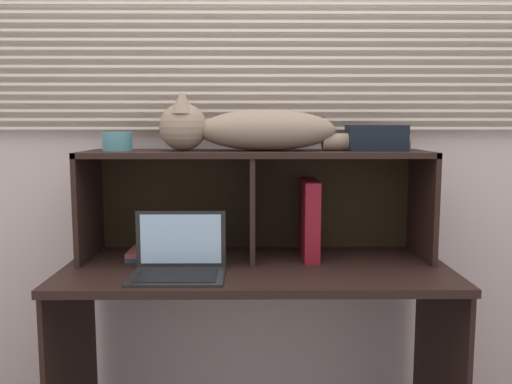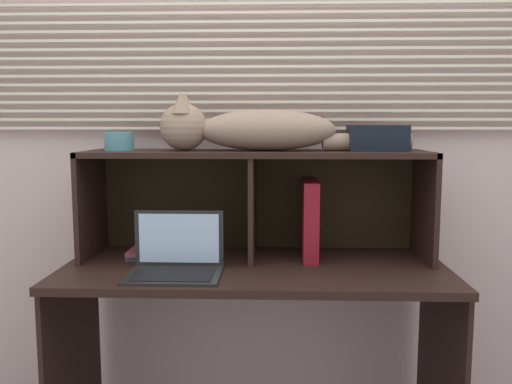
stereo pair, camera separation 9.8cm
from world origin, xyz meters
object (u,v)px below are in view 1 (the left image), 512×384
(laptop, at_px, (178,262))
(binder_upright, at_px, (309,218))
(book_stack, at_px, (151,252))
(storage_box, at_px, (376,138))
(cat, at_px, (249,129))
(small_basket, at_px, (117,141))

(laptop, relative_size, binder_upright, 1.06)
(laptop, distance_m, book_stack, 0.30)
(binder_upright, height_order, storage_box, storage_box)
(book_stack, xyz_separation_m, storage_box, (0.91, 0.00, 0.46))
(cat, relative_size, small_basket, 8.55)
(laptop, height_order, book_stack, laptop)
(binder_upright, xyz_separation_m, book_stack, (-0.64, -0.00, -0.14))
(binder_upright, distance_m, storage_box, 0.42)
(book_stack, distance_m, storage_box, 1.02)
(book_stack, relative_size, small_basket, 2.01)
(laptop, distance_m, storage_box, 0.92)
(small_basket, bearing_deg, binder_upright, 0.00)
(cat, relative_size, laptop, 2.99)
(laptop, relative_size, storage_box, 1.46)
(laptop, distance_m, binder_upright, 0.58)
(storage_box, bearing_deg, laptop, -160.72)
(laptop, relative_size, book_stack, 1.42)
(book_stack, bearing_deg, storage_box, 0.06)
(cat, distance_m, small_basket, 0.52)
(cat, bearing_deg, laptop, -133.36)
(small_basket, xyz_separation_m, storage_box, (1.03, 0.00, 0.01))
(laptop, xyz_separation_m, small_basket, (-0.27, 0.27, 0.42))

